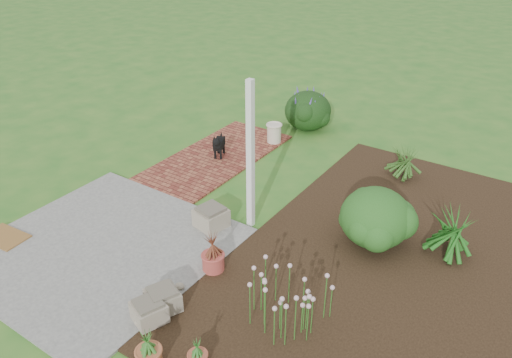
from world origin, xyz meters
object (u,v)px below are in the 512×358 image
Objects in this scene: cream_ceramic_urn at (274,133)px; evergreen_shrub at (376,216)px; stone_trough_near at (149,312)px; black_dog at (219,144)px.

cream_ceramic_urn is 0.38× the size of evergreen_shrub.
stone_trough_near is 4.68m from black_dog.
evergreen_shrub is (3.26, -2.25, 0.25)m from cream_ceramic_urn.
cream_ceramic_urn is at bearing 106.05° from stone_trough_near.
cream_ceramic_urn is (-1.57, 5.45, 0.08)m from stone_trough_near.
cream_ceramic_urn is 3.97m from evergreen_shrub.
black_dog is (-2.11, 4.17, 0.17)m from stone_trough_near.
black_dog is 3.93m from evergreen_shrub.
cream_ceramic_urn is at bearing 42.23° from black_dog.
black_dog is 1.34× the size of cream_ceramic_urn.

